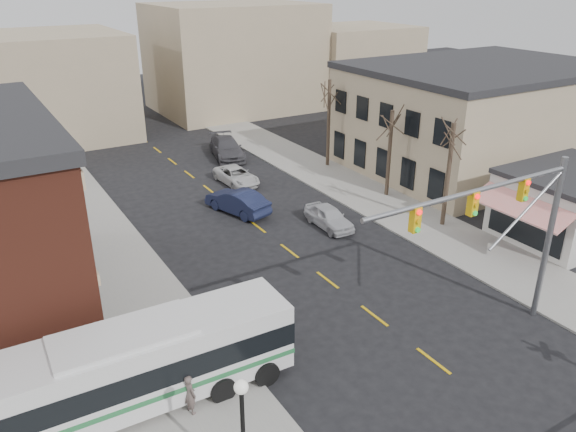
% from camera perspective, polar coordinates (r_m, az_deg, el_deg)
% --- Properties ---
extents(ground, '(160.00, 160.00, 0.00)m').
position_cam_1_polar(ground, '(24.60, 17.92, -16.33)').
color(ground, black).
rests_on(ground, ground).
extents(sidewalk_west, '(5.00, 60.00, 0.12)m').
position_cam_1_polar(sidewalk_west, '(35.55, -18.30, -3.11)').
color(sidewalk_west, gray).
rests_on(sidewalk_west, ground).
extents(sidewalk_east, '(5.00, 60.00, 0.12)m').
position_cam_1_polar(sidewalk_east, '(42.99, 6.91, 2.64)').
color(sidewalk_east, gray).
rests_on(sidewalk_east, ground).
extents(tan_building, '(20.30, 15.30, 8.50)m').
position_cam_1_polar(tan_building, '(50.15, 18.75, 9.63)').
color(tan_building, tan).
rests_on(tan_building, ground).
extents(awning_shop, '(9.74, 6.20, 4.30)m').
position_cam_1_polar(awning_shop, '(38.73, 26.67, 1.12)').
color(awning_shop, beige).
rests_on(awning_shop, ground).
extents(tree_east_a, '(0.28, 0.28, 6.75)m').
position_cam_1_polar(tree_east_a, '(36.94, 15.95, 4.00)').
color(tree_east_a, '#382B21').
rests_on(tree_east_a, sidewalk_east).
extents(tree_east_b, '(0.28, 0.28, 6.30)m').
position_cam_1_polar(tree_east_b, '(41.28, 10.25, 6.25)').
color(tree_east_b, '#382B21').
rests_on(tree_east_b, sidewalk_east).
extents(tree_east_c, '(0.28, 0.28, 7.20)m').
position_cam_1_polar(tree_east_c, '(47.34, 4.14, 9.36)').
color(tree_east_c, '#382B21').
rests_on(tree_east_c, sidewalk_east).
extents(transit_bus, '(12.74, 3.03, 3.27)m').
position_cam_1_polar(transit_bus, '(22.30, -15.96, -14.71)').
color(transit_bus, silver).
rests_on(transit_bus, ground).
extents(traffic_signal_mast, '(11.12, 0.30, 8.00)m').
position_cam_1_polar(traffic_signal_mast, '(25.39, 21.68, -0.21)').
color(traffic_signal_mast, gray).
rests_on(traffic_signal_mast, ground).
extents(street_lamp, '(0.44, 0.44, 4.25)m').
position_cam_1_polar(street_lamp, '(17.90, -4.67, -19.33)').
color(street_lamp, black).
rests_on(street_lamp, sidewalk_west).
extents(car_a, '(1.78, 4.19, 1.41)m').
position_cam_1_polar(car_a, '(36.46, 4.18, -0.09)').
color(car_a, '#AFAFB4').
rests_on(car_a, ground).
extents(car_b, '(3.15, 5.30, 1.65)m').
position_cam_1_polar(car_b, '(38.68, -5.16, 1.49)').
color(car_b, '#161C39').
rests_on(car_b, ground).
extents(car_c, '(2.34, 4.72, 1.28)m').
position_cam_1_polar(car_c, '(44.13, -5.25, 4.08)').
color(car_c, beige).
rests_on(car_c, ground).
extents(car_d, '(3.69, 6.33, 1.72)m').
position_cam_1_polar(car_d, '(50.62, -6.23, 6.87)').
color(car_d, '#424146').
rests_on(car_d, ground).
extents(pedestrian_near, '(0.52, 0.68, 1.67)m').
position_cam_1_polar(pedestrian_near, '(22.11, -9.94, -17.40)').
color(pedestrian_near, '#5A4C48').
rests_on(pedestrian_near, sidewalk_west).
extents(pedestrian_far, '(1.13, 1.09, 1.83)m').
position_cam_1_polar(pedestrian_far, '(23.31, -14.20, -15.10)').
color(pedestrian_far, '#343D5C').
rests_on(pedestrian_far, sidewalk_west).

